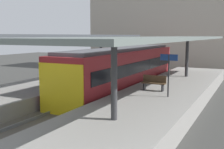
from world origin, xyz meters
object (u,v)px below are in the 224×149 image
(platform_bench, at_px, (154,82))
(platform_sign, at_px, (169,66))
(passenger_near_bench, at_px, (76,67))
(commuter_train, at_px, (123,69))

(platform_bench, relative_size, platform_sign, 0.63)
(platform_sign, relative_size, passenger_near_bench, 1.30)
(platform_sign, height_order, passenger_near_bench, platform_sign)
(commuter_train, height_order, platform_sign, commuter_train)
(commuter_train, height_order, passenger_near_bench, commuter_train)
(platform_sign, bearing_deg, passenger_near_bench, 160.36)
(commuter_train, height_order, platform_bench, commuter_train)
(commuter_train, bearing_deg, platform_bench, -41.89)
(platform_bench, bearing_deg, platform_sign, -48.00)
(commuter_train, distance_m, platform_sign, 6.32)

